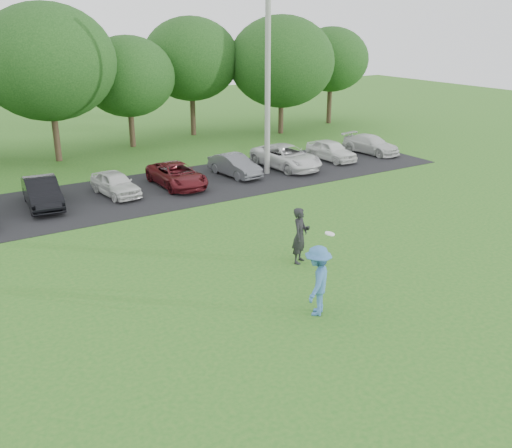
# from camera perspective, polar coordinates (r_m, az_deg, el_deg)

# --- Properties ---
(ground) EXTENTS (100.00, 100.00, 0.00)m
(ground) POSITION_cam_1_polar(r_m,az_deg,el_deg) (16.92, 6.39, -7.59)
(ground) COLOR #286A1E
(ground) RESTS_ON ground
(parking_lot) EXTENTS (32.00, 6.50, 0.03)m
(parking_lot) POSITION_cam_1_polar(r_m,az_deg,el_deg) (27.51, -10.64, 3.22)
(parking_lot) COLOR black
(parking_lot) RESTS_ON ground
(utility_pole) EXTENTS (0.28, 0.28, 9.15)m
(utility_pole) POSITION_cam_1_polar(r_m,az_deg,el_deg) (29.38, 1.17, 13.70)
(utility_pole) COLOR gray
(utility_pole) RESTS_ON ground
(frisbee_player) EXTENTS (1.47, 1.41, 2.39)m
(frisbee_player) POSITION_cam_1_polar(r_m,az_deg,el_deg) (15.77, 6.17, -5.65)
(frisbee_player) COLOR teal
(frisbee_player) RESTS_ON ground
(camera_bystander) EXTENTS (0.84, 0.78, 1.92)m
(camera_bystander) POSITION_cam_1_polar(r_m,az_deg,el_deg) (19.01, 4.41, -1.15)
(camera_bystander) COLOR black
(camera_bystander) RESTS_ON ground
(parked_cars) EXTENTS (30.96, 4.94, 1.25)m
(parked_cars) POSITION_cam_1_polar(r_m,az_deg,el_deg) (27.32, -11.68, 4.32)
(parked_cars) COLOR silver
(parked_cars) RESTS_ON parking_lot
(tree_row) EXTENTS (42.39, 9.85, 8.64)m
(tree_row) POSITION_cam_1_polar(r_m,az_deg,el_deg) (36.21, -14.90, 14.79)
(tree_row) COLOR #38281C
(tree_row) RESTS_ON ground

